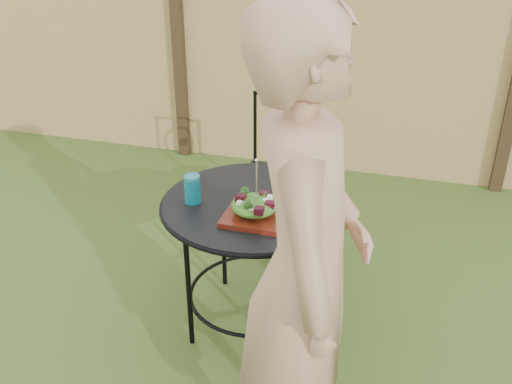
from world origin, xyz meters
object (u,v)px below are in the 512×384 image
diner (305,271)px  salad_plate (254,215)px  patio_chair (279,169)px  patio_table (255,226)px

diner → salad_plate: size_ratio=6.73×
diner → patio_chair: bearing=6.6°
patio_table → diner: size_ratio=0.51×
salad_plate → diner: bearing=-59.6°
patio_table → diner: bearing=-62.4°
patio_table → patio_chair: bearing=96.0°
patio_table → diner: diner is taller
diner → salad_plate: (-0.35, 0.60, -0.17)m
patio_chair → diner: size_ratio=0.52×
patio_chair → salad_plate: size_ratio=3.52×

